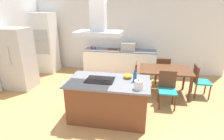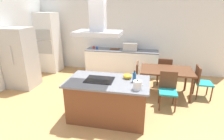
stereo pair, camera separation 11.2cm
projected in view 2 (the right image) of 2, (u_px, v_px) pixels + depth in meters
name	position (u px, v px, depth m)	size (l,w,h in m)	color
ground	(119.00, 89.00, 5.40)	(16.00, 16.00, 0.00)	tan
wall_back	(127.00, 36.00, 6.56)	(7.20, 0.10, 2.70)	white
wall_left	(1.00, 44.00, 5.15)	(0.10, 8.80, 2.70)	white
kitchen_island	(108.00, 99.00, 3.86)	(1.74, 0.98, 0.90)	brown
cooktop	(100.00, 80.00, 3.74)	(0.60, 0.44, 0.01)	black
tea_kettle	(137.00, 85.00, 3.27)	(0.21, 0.16, 0.20)	silver
olive_oil_bottle	(134.00, 77.00, 3.61)	(0.07, 0.07, 0.25)	navy
mixing_bowl	(127.00, 76.00, 3.81)	(0.19, 0.19, 0.10)	gold
back_counter	(121.00, 62.00, 6.55)	(2.63, 0.62, 0.90)	white
countertop_microwave	(130.00, 47.00, 6.29)	(0.50, 0.38, 0.28)	#B2AFAA
coffee_mug_red	(94.00, 47.00, 6.61)	(0.08, 0.08, 0.09)	red
coffee_mug_blue	(97.00, 48.00, 6.53)	(0.08, 0.08, 0.09)	#2D56B2
cutting_board	(115.00, 49.00, 6.49)	(0.34, 0.24, 0.02)	#59331E
wall_oven_stack	(49.00, 43.00, 6.64)	(0.70, 0.66, 2.20)	white
refrigerator	(20.00, 58.00, 5.31)	(0.80, 0.73, 1.82)	#B2AFAA
dining_table	(166.00, 72.00, 4.86)	(1.40, 0.90, 0.75)	#59331E
chair_at_right_end	(201.00, 80.00, 4.74)	(0.42, 0.42, 0.89)	teal
chair_at_left_end	(133.00, 75.00, 5.09)	(0.42, 0.42, 0.89)	teal
chair_facing_back_wall	(164.00, 70.00, 5.53)	(0.42, 0.42, 0.89)	teal
chair_facing_island	(168.00, 88.00, 4.30)	(0.42, 0.42, 0.89)	teal
range_hood	(98.00, 22.00, 3.34)	(0.90, 0.55, 0.78)	#ADADB2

